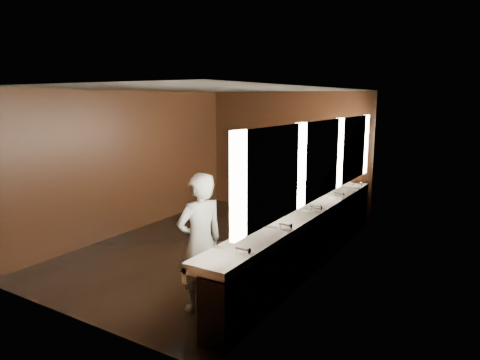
# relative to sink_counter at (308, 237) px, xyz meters

# --- Properties ---
(floor) EXTENTS (6.00, 6.00, 0.00)m
(floor) POSITION_rel_sink_counter_xyz_m (-1.79, 0.00, -0.50)
(floor) COLOR black
(floor) RESTS_ON ground
(ceiling) EXTENTS (4.00, 6.00, 0.02)m
(ceiling) POSITION_rel_sink_counter_xyz_m (-1.79, 0.00, 2.30)
(ceiling) COLOR #2D2D2B
(ceiling) RESTS_ON wall_back
(wall_back) EXTENTS (4.00, 0.02, 2.80)m
(wall_back) POSITION_rel_sink_counter_xyz_m (-1.79, 3.00, 0.90)
(wall_back) COLOR black
(wall_back) RESTS_ON floor
(wall_front) EXTENTS (4.00, 0.02, 2.80)m
(wall_front) POSITION_rel_sink_counter_xyz_m (-1.79, -3.00, 0.90)
(wall_front) COLOR black
(wall_front) RESTS_ON floor
(wall_left) EXTENTS (0.02, 6.00, 2.80)m
(wall_left) POSITION_rel_sink_counter_xyz_m (-3.79, 0.00, 0.90)
(wall_left) COLOR black
(wall_left) RESTS_ON floor
(wall_right) EXTENTS (0.02, 6.00, 2.80)m
(wall_right) POSITION_rel_sink_counter_xyz_m (0.21, 0.00, 0.90)
(wall_right) COLOR black
(wall_right) RESTS_ON floor
(sink_counter) EXTENTS (0.55, 5.40, 1.01)m
(sink_counter) POSITION_rel_sink_counter_xyz_m (0.00, 0.00, 0.00)
(sink_counter) COLOR black
(sink_counter) RESTS_ON floor
(mirror_band) EXTENTS (0.06, 5.03, 1.15)m
(mirror_band) POSITION_rel_sink_counter_xyz_m (0.19, -0.00, 1.25)
(mirror_band) COLOR #FAE7CD
(mirror_band) RESTS_ON wall_right
(person) EXTENTS (0.63, 0.75, 1.76)m
(person) POSITION_rel_sink_counter_xyz_m (-0.62, -1.99, 0.38)
(person) COLOR #86B2C8
(person) RESTS_ON floor
(trash_bin) EXTENTS (0.49, 0.49, 0.58)m
(trash_bin) POSITION_rel_sink_counter_xyz_m (-0.22, -0.54, -0.21)
(trash_bin) COLOR black
(trash_bin) RESTS_ON floor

